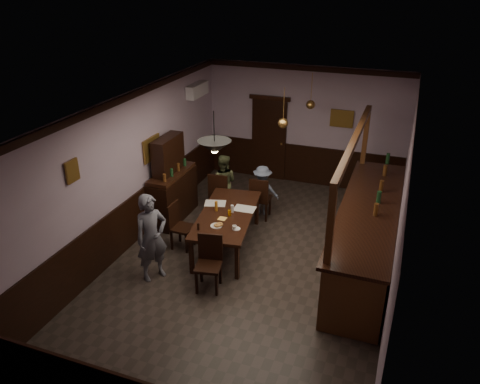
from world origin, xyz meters
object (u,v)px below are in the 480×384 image
at_px(pendant_iron, 214,147).
at_px(person_seated_right, 262,190).
at_px(dining_table, 227,216).
at_px(chair_side, 179,224).
at_px(person_seated_left, 223,183).
at_px(bar_counter, 367,234).
at_px(chair_far_right, 260,197).
at_px(pendant_brass_far, 310,105).
at_px(chair_near, 209,260).
at_px(sideboard, 172,187).
at_px(soda_can, 230,213).
at_px(coffee_cup, 234,227).
at_px(person_standing, 152,238).
at_px(chair_far_left, 220,192).
at_px(pendant_brass_mid, 283,123).

bearing_deg(pendant_iron, person_seated_right, 87.87).
relative_size(dining_table, chair_side, 2.47).
xyz_separation_m(person_seated_left, bar_counter, (3.31, -1.09, -0.04)).
xyz_separation_m(person_seated_left, pendant_iron, (0.80, -2.25, 1.73)).
relative_size(dining_table, chair_far_right, 2.35).
height_order(chair_side, pendant_brass_far, pendant_brass_far).
relative_size(chair_near, pendant_brass_far, 1.21).
xyz_separation_m(dining_table, chair_far_right, (0.25, 1.32, -0.14)).
relative_size(sideboard, pendant_brass_far, 2.32).
bearing_deg(chair_side, soda_can, -73.62).
distance_m(dining_table, soda_can, 0.17).
relative_size(chair_near, coffee_cup, 12.29).
bearing_deg(bar_counter, soda_can, -169.97).
bearing_deg(bar_counter, person_seated_left, 161.86).
distance_m(person_seated_left, pendant_iron, 2.95).
bearing_deg(chair_near, person_seated_left, 96.42).
bearing_deg(chair_side, sideboard, 35.24).
relative_size(chair_side, soda_can, 7.83).
distance_m(dining_table, person_standing, 1.64).
relative_size(coffee_cup, sideboard, 0.04).
xyz_separation_m(person_seated_right, pendant_iron, (-0.09, -2.39, 1.82)).
distance_m(dining_table, chair_far_right, 1.35).
bearing_deg(soda_can, chair_side, -165.46).
height_order(dining_table, pendant_iron, pendant_iron).
relative_size(chair_near, bar_counter, 0.22).
xyz_separation_m(chair_near, coffee_cup, (0.17, 0.76, 0.26)).
xyz_separation_m(person_standing, coffee_cup, (1.21, 0.85, -0.01)).
bearing_deg(chair_far_right, coffee_cup, 90.28).
distance_m(chair_far_right, chair_near, 2.63).
bearing_deg(chair_far_left, person_seated_right, -157.60).
height_order(bar_counter, pendant_brass_far, pendant_brass_far).
distance_m(chair_side, person_seated_right, 2.22).
distance_m(dining_table, person_seated_left, 1.61).
bearing_deg(bar_counter, dining_table, -171.81).
bearing_deg(chair_far_left, coffee_cup, 116.65).
bearing_deg(coffee_cup, bar_counter, 13.41).
height_order(chair_near, coffee_cup, chair_near).
bearing_deg(coffee_cup, pendant_iron, -143.27).
xyz_separation_m(coffee_cup, pendant_iron, (-0.24, -0.25, 1.59)).
bearing_deg(chair_near, dining_table, 87.42).
height_order(chair_side, pendant_brass_mid, pendant_brass_mid).
xyz_separation_m(person_seated_left, soda_can, (0.77, -1.54, 0.14)).
relative_size(chair_side, pendant_brass_far, 1.16).
bearing_deg(person_seated_left, person_seated_right, 176.17).
distance_m(chair_far_right, person_seated_right, 0.28).
bearing_deg(dining_table, coffee_cup, -56.02).
xyz_separation_m(chair_side, person_seated_left, (0.21, 1.79, 0.15)).
bearing_deg(person_standing, pendant_iron, -25.74).
distance_m(chair_far_right, sideboard, 1.93).
bearing_deg(chair_near, person_standing, 173.79).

